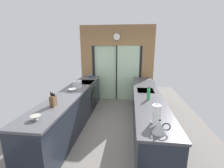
# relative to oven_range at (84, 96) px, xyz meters

# --- Properties ---
(ground_plane) EXTENTS (5.04, 7.60, 0.02)m
(ground_plane) POSITION_rel_oven_range_xyz_m (0.91, -0.65, -0.47)
(ground_plane) COLOR slate
(back_wall_unit) EXTENTS (2.64, 0.12, 2.70)m
(back_wall_unit) POSITION_rel_oven_range_xyz_m (0.91, 1.15, 1.07)
(back_wall_unit) COLOR olive
(back_wall_unit) RESTS_ON ground_plane
(left_counter_run) EXTENTS (0.62, 3.80, 0.92)m
(left_counter_run) POSITION_rel_oven_range_xyz_m (-0.00, -1.12, 0.01)
(left_counter_run) COLOR #1E232D
(left_counter_run) RESTS_ON ground_plane
(right_counter_run) EXTENTS (0.62, 3.80, 0.92)m
(right_counter_run) POSITION_rel_oven_range_xyz_m (1.82, -0.95, 0.01)
(right_counter_run) COLOR #1E232D
(right_counter_run) RESTS_ON ground_plane
(sink_faucet) EXTENTS (0.19, 0.02, 0.27)m
(sink_faucet) POSITION_rel_oven_range_xyz_m (1.97, -0.70, 0.65)
(sink_faucet) COLOR #B7BABC
(sink_faucet) RESTS_ON right_counter_run
(oven_range) EXTENTS (0.60, 0.60, 0.92)m
(oven_range) POSITION_rel_oven_range_xyz_m (0.00, 0.00, 0.00)
(oven_range) COLOR black
(oven_range) RESTS_ON ground_plane
(mixing_bowl_near) EXTENTS (0.16, 0.16, 0.07)m
(mixing_bowl_near) POSITION_rel_oven_range_xyz_m (0.02, -2.50, 0.50)
(mixing_bowl_near) COLOR gray
(mixing_bowl_near) RESTS_ON left_counter_run
(mixing_bowl_mid) EXTENTS (0.20, 0.20, 0.06)m
(mixing_bowl_mid) POSITION_rel_oven_range_xyz_m (0.02, -0.99, 0.50)
(mixing_bowl_mid) COLOR silver
(mixing_bowl_mid) RESTS_ON left_counter_run
(mixing_bowl_far) EXTENTS (0.18, 0.18, 0.07)m
(mixing_bowl_far) POSITION_rel_oven_range_xyz_m (0.02, 0.71, 0.50)
(mixing_bowl_far) COLOR teal
(mixing_bowl_far) RESTS_ON left_counter_run
(knife_block) EXTENTS (0.09, 0.14, 0.27)m
(knife_block) POSITION_rel_oven_range_xyz_m (0.02, -1.95, 0.57)
(knife_block) COLOR brown
(knife_block) RESTS_ON left_counter_run
(stock_pot) EXTENTS (0.25, 0.25, 0.21)m
(stock_pot) POSITION_rel_oven_range_xyz_m (0.02, -0.64, 0.56)
(stock_pot) COLOR #B7BABC
(stock_pot) RESTS_ON left_counter_run
(kettle) EXTENTS (0.26, 0.18, 0.19)m
(kettle) POSITION_rel_oven_range_xyz_m (1.80, -2.65, 0.55)
(kettle) COLOR #B7BABC
(kettle) RESTS_ON right_counter_run
(soap_bottle) EXTENTS (0.07, 0.07, 0.27)m
(soap_bottle) POSITION_rel_oven_range_xyz_m (1.80, -1.37, 0.58)
(soap_bottle) COLOR #339E56
(soap_bottle) RESTS_ON right_counter_run
(paper_towel_roll) EXTENTS (0.14, 0.14, 0.30)m
(paper_towel_roll) POSITION_rel_oven_range_xyz_m (1.80, -2.37, 0.60)
(paper_towel_roll) COLOR #B7BABC
(paper_towel_roll) RESTS_ON right_counter_run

